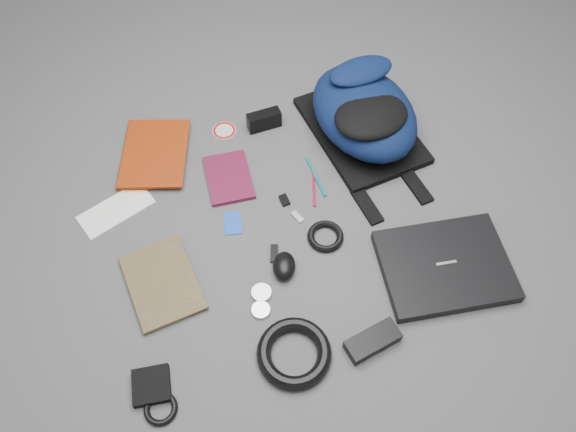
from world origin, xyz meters
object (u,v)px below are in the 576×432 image
object	(u,v)px
laptop	(445,266)
compact_camera	(264,120)
textbook_red	(122,154)
backpack	(364,112)
mouse	(284,266)
power_brick	(373,341)
dvd_case	(229,178)
comic_book	(130,296)
pouch	(151,386)

from	to	relation	value
laptop	compact_camera	bearing A→B (deg)	123.75
laptop	textbook_red	world-z (taller)	laptop
backpack	textbook_red	world-z (taller)	backpack
laptop	mouse	xyz separation A→B (m)	(-0.44, 0.13, 0.01)
backpack	textbook_red	bearing A→B (deg)	162.99
compact_camera	power_brick	xyz separation A→B (m)	(0.08, -0.82, -0.01)
compact_camera	mouse	distance (m)	0.55
backpack	dvd_case	size ratio (longest dim) A/B	2.46
backpack	power_brick	bearing A→B (deg)	-116.58
textbook_red	mouse	bearing A→B (deg)	-38.54
comic_book	power_brick	bearing A→B (deg)	-36.16
textbook_red	comic_book	bearing A→B (deg)	-78.91
mouse	pouch	xyz separation A→B (m)	(-0.42, -0.23, -0.01)
dvd_case	mouse	bearing A→B (deg)	-75.25
dvd_case	pouch	xyz separation A→B (m)	(-0.34, -0.59, 0.00)
laptop	mouse	bearing A→B (deg)	170.07
backpack	pouch	world-z (taller)	backpack
backpack	comic_book	bearing A→B (deg)	-163.20
comic_book	power_brick	size ratio (longest dim) A/B	1.73
laptop	power_brick	world-z (taller)	same
mouse	power_brick	size ratio (longest dim) A/B	0.62
textbook_red	power_brick	world-z (taller)	power_brick
laptop	dvd_case	size ratio (longest dim) A/B	1.86
laptop	pouch	bearing A→B (deg)	-167.25
backpack	mouse	world-z (taller)	backpack
backpack	laptop	xyz separation A→B (m)	(0.05, -0.55, -0.08)
laptop	pouch	world-z (taller)	laptop
backpack	comic_book	world-z (taller)	backpack
comic_book	mouse	size ratio (longest dim) A/B	2.78
pouch	textbook_red	bearing A→B (deg)	88.22
textbook_red	backpack	bearing A→B (deg)	7.38
comic_book	mouse	world-z (taller)	mouse
dvd_case	power_brick	bearing A→B (deg)	-66.77
textbook_red	compact_camera	distance (m)	0.48
dvd_case	power_brick	xyz separation A→B (m)	(0.24, -0.64, 0.01)
backpack	compact_camera	world-z (taller)	backpack
mouse	backpack	bearing A→B (deg)	65.62
dvd_case	compact_camera	world-z (taller)	compact_camera
pouch	dvd_case	bearing A→B (deg)	60.33
textbook_red	pouch	size ratio (longest dim) A/B	3.00
laptop	pouch	xyz separation A→B (m)	(-0.86, -0.10, -0.01)
pouch	power_brick	bearing A→B (deg)	-4.78
power_brick	mouse	bearing A→B (deg)	108.20
textbook_red	power_brick	xyz separation A→B (m)	(0.55, -0.82, 0.00)
backpack	comic_book	xyz separation A→B (m)	(-0.83, -0.39, -0.09)
compact_camera	pouch	bearing A→B (deg)	-127.57
textbook_red	power_brick	bearing A→B (deg)	-40.16
compact_camera	textbook_red	bearing A→B (deg)	175.40
power_brick	laptop	bearing A→B (deg)	16.12
dvd_case	mouse	size ratio (longest dim) A/B	2.11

